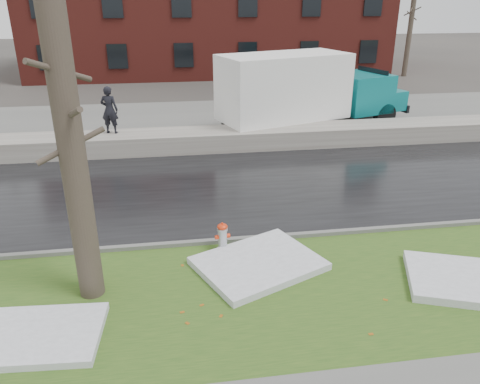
{
  "coord_description": "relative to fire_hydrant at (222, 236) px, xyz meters",
  "views": [
    {
      "loc": [
        -1.3,
        -9.12,
        5.76
      ],
      "look_at": [
        0.35,
        1.86,
        1.0
      ],
      "focal_mm": 35.0,
      "sensor_mm": 36.0,
      "label": 1
    }
  ],
  "objects": [
    {
      "name": "brick_building",
      "position": [
        2.26,
        29.4,
        4.56
      ],
      "size": [
        26.0,
        12.0,
        10.0
      ],
      "primitive_type": "cube",
      "color": "maroon",
      "rests_on": "ground"
    },
    {
      "name": "snow_patch_side",
      "position": [
        5.15,
        -2.25,
        -0.31
      ],
      "size": [
        3.25,
        2.67,
        0.18
      ],
      "primitive_type": "cube",
      "rotation": [
        0.0,
        0.0,
        -0.36
      ],
      "color": "silver",
      "rests_on": "verge"
    },
    {
      "name": "snowbank",
      "position": [
        0.26,
        8.1,
        -0.07
      ],
      "size": [
        60.0,
        1.6,
        0.75
      ],
      "primitive_type": "cube",
      "color": "#A09D93",
      "rests_on": "ground"
    },
    {
      "name": "verge",
      "position": [
        0.26,
        -1.85,
        -0.42
      ],
      "size": [
        60.0,
        4.5,
        0.04
      ],
      "primitive_type": "cube",
      "color": "#284C19",
      "rests_on": "ground"
    },
    {
      "name": "box_truck",
      "position": [
        4.76,
        9.96,
        1.37
      ],
      "size": [
        10.28,
        4.97,
        3.43
      ],
      "rotation": [
        0.0,
        0.0,
        0.32
      ],
      "color": "black",
      "rests_on": "ground"
    },
    {
      "name": "fire_hydrant",
      "position": [
        0.0,
        0.0,
        0.0
      ],
      "size": [
        0.37,
        0.33,
        0.75
      ],
      "rotation": [
        0.0,
        0.0,
        0.15
      ],
      "color": "#B0B4B9",
      "rests_on": "verge"
    },
    {
      "name": "snow_patch_far",
      "position": [
        -3.61,
        -2.6,
        -0.33
      ],
      "size": [
        2.3,
        1.75,
        0.14
      ],
      "primitive_type": "cube",
      "rotation": [
        0.0,
        0.0,
        -0.07
      ],
      "color": "silver",
      "rests_on": "verge"
    },
    {
      "name": "bg_tree_right",
      "position": [
        16.26,
        23.4,
        2.89
      ],
      "size": [
        1.4,
        1.62,
        6.5
      ],
      "color": "brown",
      "rests_on": "ground"
    },
    {
      "name": "ground",
      "position": [
        0.26,
        -0.6,
        -0.44
      ],
      "size": [
        120.0,
        120.0,
        0.0
      ],
      "primitive_type": "plane",
      "color": "#47423D",
      "rests_on": "ground"
    },
    {
      "name": "snow_patch_near",
      "position": [
        0.72,
        -0.83,
        -0.32
      ],
      "size": [
        3.19,
        2.89,
        0.16
      ],
      "primitive_type": "cube",
      "rotation": [
        0.0,
        0.0,
        0.42
      ],
      "color": "silver",
      "rests_on": "verge"
    },
    {
      "name": "tree",
      "position": [
        -2.85,
        -1.29,
        2.71
      ],
      "size": [
        1.21,
        1.39,
        6.17
      ],
      "rotation": [
        0.0,
        0.0,
        0.07
      ],
      "color": "brown",
      "rests_on": "verge"
    },
    {
      "name": "bg_tree_center",
      "position": [
        -5.74,
        25.4,
        2.89
      ],
      "size": [
        1.4,
        1.62,
        6.5
      ],
      "color": "brown",
      "rests_on": "ground"
    },
    {
      "name": "road",
      "position": [
        0.26,
        3.9,
        -0.43
      ],
      "size": [
        60.0,
        7.0,
        0.03
      ],
      "primitive_type": "cube",
      "color": "black",
      "rests_on": "ground"
    },
    {
      "name": "curb",
      "position": [
        0.26,
        0.4,
        -0.37
      ],
      "size": [
        60.0,
        0.15,
        0.14
      ],
      "primitive_type": "cube",
      "color": "slate",
      "rests_on": "ground"
    },
    {
      "name": "worker",
      "position": [
        -3.34,
        8.3,
        1.21
      ],
      "size": [
        0.74,
        0.58,
        1.8
      ],
      "primitive_type": "imported",
      "rotation": [
        0.0,
        0.0,
        2.88
      ],
      "color": "black",
      "rests_on": "snowbank"
    },
    {
      "name": "parking_lot",
      "position": [
        0.26,
        12.4,
        -0.43
      ],
      "size": [
        60.0,
        9.0,
        0.03
      ],
      "primitive_type": "cube",
      "color": "slate",
      "rests_on": "ground"
    }
  ]
}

